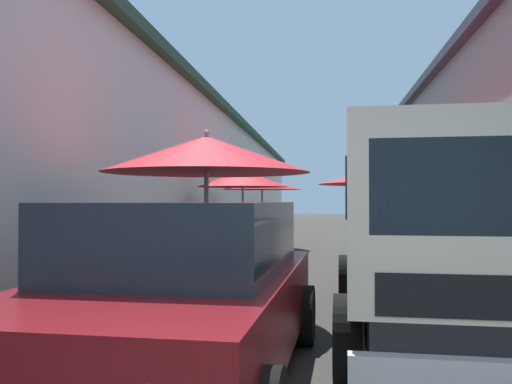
% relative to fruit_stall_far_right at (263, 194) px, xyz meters
% --- Properties ---
extents(ground, '(90.00, 90.00, 0.00)m').
position_rel_fruit_stall_far_right_xyz_m(ground, '(-1.31, -1.73, -1.68)').
color(ground, '#33302D').
extents(building_left_whitewash, '(49.80, 7.50, 4.67)m').
position_rel_fruit_stall_far_right_xyz_m(building_left_whitewash, '(0.94, 5.02, 0.67)').
color(building_left_whitewash, silver).
rests_on(building_left_whitewash, ground).
extents(fruit_stall_far_right, '(2.44, 2.44, 2.19)m').
position_rel_fruit_stall_far_right_xyz_m(fruit_stall_far_right, '(0.00, 0.00, 0.00)').
color(fruit_stall_far_right, '#9E9EA3').
rests_on(fruit_stall_far_right, ground).
extents(fruit_stall_near_left, '(2.53, 2.53, 2.33)m').
position_rel_fruit_stall_far_right_xyz_m(fruit_stall_near_left, '(-9.65, -0.40, 0.12)').
color(fruit_stall_near_left, '#9E9EA3').
rests_on(fruit_stall_near_left, ground).
extents(fruit_stall_near_right, '(2.61, 2.61, 2.11)m').
position_rel_fruit_stall_far_right_xyz_m(fruit_stall_near_right, '(-4.43, -3.53, -0.04)').
color(fruit_stall_near_right, '#9E9EA3').
rests_on(fruit_stall_near_right, ground).
extents(fruit_stall_mid_lane, '(2.30, 2.30, 2.30)m').
position_rel_fruit_stall_far_right_xyz_m(fruit_stall_mid_lane, '(-3.08, 0.19, 0.09)').
color(fruit_stall_mid_lane, '#9E9EA3').
rests_on(fruit_stall_mid_lane, ground).
extents(fruit_stall_far_left, '(2.82, 2.82, 2.13)m').
position_rel_fruit_stall_far_right_xyz_m(fruit_stall_far_left, '(-7.37, -3.18, -0.03)').
color(fruit_stall_far_left, '#9E9EA3').
rests_on(fruit_stall_far_left, ground).
extents(hatchback_car, '(3.98, 2.05, 1.45)m').
position_rel_fruit_stall_far_right_xyz_m(hatchback_car, '(-11.81, -0.73, -0.94)').
color(hatchback_car, '#600F14').
rests_on(hatchback_car, ground).
extents(delivery_truck, '(4.99, 2.12, 2.08)m').
position_rel_fruit_stall_far_right_xyz_m(delivery_truck, '(-11.04, -2.93, -0.64)').
color(delivery_truck, black).
rests_on(delivery_truck, ground).
extents(vendor_by_crates, '(0.61, 0.31, 1.56)m').
position_rel_fruit_stall_far_right_xyz_m(vendor_by_crates, '(-5.84, -4.13, -0.79)').
color(vendor_by_crates, navy).
rests_on(vendor_by_crates, ground).
extents(parked_scooter, '(1.69, 0.36, 1.14)m').
position_rel_fruit_stall_far_right_xyz_m(parked_scooter, '(-1.40, -3.62, -1.23)').
color(parked_scooter, black).
rests_on(parked_scooter, ground).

